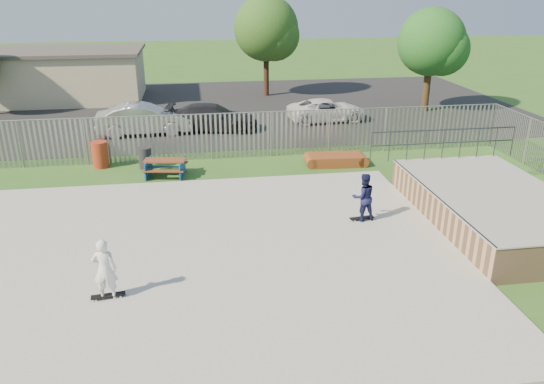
{
  "coord_description": "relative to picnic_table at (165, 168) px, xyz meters",
  "views": [
    {
      "loc": [
        0.31,
        -13.14,
        7.19
      ],
      "look_at": [
        2.59,
        2.0,
        1.1
      ],
      "focal_mm": 35.0,
      "sensor_mm": 36.0,
      "label": 1
    }
  ],
  "objects": [
    {
      "name": "trash_bin_red",
      "position": [
        -2.7,
        1.51,
        0.2
      ],
      "size": [
        0.65,
        0.65,
        1.09
      ],
      "primitive_type": "cylinder",
      "color": "maroon",
      "rests_on": "ground"
    },
    {
      "name": "skater_white",
      "position": [
        -1.03,
        -8.91,
        0.58
      ],
      "size": [
        0.58,
        0.4,
        1.55
      ],
      "primitive_type": "imported",
      "rotation": [
        0.0,
        0.0,
        3.09
      ],
      "color": "white",
      "rests_on": "concrete_slab"
    },
    {
      "name": "quarter_pipe",
      "position": [
        10.41,
        -6.04,
        0.21
      ],
      "size": [
        5.5,
        7.05,
        2.19
      ],
      "color": "tan",
      "rests_on": "ground"
    },
    {
      "name": "car_silver",
      "position": [
        -1.26,
        6.45,
        0.44
      ],
      "size": [
        4.74,
        1.88,
        1.53
      ],
      "primitive_type": "imported",
      "rotation": [
        0.0,
        0.0,
        1.63
      ],
      "color": "silver",
      "rests_on": "parking_lot"
    },
    {
      "name": "tree_right",
      "position": [
        14.86,
        9.27,
        3.63
      ],
      "size": [
        3.84,
        3.84,
        5.92
      ],
      "color": "#43321B",
      "rests_on": "ground"
    },
    {
      "name": "car_dark",
      "position": [
        2.18,
        6.67,
        0.35
      ],
      "size": [
        4.88,
        2.58,
        1.35
      ],
      "primitive_type": "imported",
      "rotation": [
        0.0,
        0.0,
        1.42
      ],
      "color": "black",
      "rests_on": "parking_lot"
    },
    {
      "name": "tree_mid",
      "position": [
        6.17,
        15.24,
        4.02
      ],
      "size": [
        4.2,
        4.2,
        6.48
      ],
      "color": "#3A2117",
      "rests_on": "ground"
    },
    {
      "name": "picnic_table",
      "position": [
        0.0,
        0.0,
        0.0
      ],
      "size": [
        1.79,
        1.55,
        0.68
      ],
      "rotation": [
        0.0,
        0.0,
        -0.15
      ],
      "color": "brown",
      "rests_on": "ground"
    },
    {
      "name": "concrete_slab",
      "position": [
        0.92,
        -7.08,
        -0.27
      ],
      "size": [
        15.0,
        12.0,
        0.15
      ],
      "primitive_type": "cube",
      "color": "#A4A39E",
      "rests_on": "ground"
    },
    {
      "name": "trash_bin_grey",
      "position": [
        -0.85,
        1.1,
        0.09
      ],
      "size": [
        0.53,
        0.53,
        0.88
      ],
      "primitive_type": "cylinder",
      "color": "#252427",
      "rests_on": "ground"
    },
    {
      "name": "car_white",
      "position": [
        8.5,
        7.71,
        0.28
      ],
      "size": [
        4.5,
        2.36,
        1.21
      ],
      "primitive_type": "imported",
      "rotation": [
        0.0,
        0.0,
        1.65
      ],
      "color": "white",
      "rests_on": "parking_lot"
    },
    {
      "name": "ground",
      "position": [
        0.92,
        -7.08,
        -0.35
      ],
      "size": [
        120.0,
        120.0,
        0.0
      ],
      "primitive_type": "plane",
      "color": "#2F6221",
      "rests_on": "ground"
    },
    {
      "name": "skateboard_b",
      "position": [
        -1.03,
        -8.91,
        -0.16
      ],
      "size": [
        0.82,
        0.3,
        0.08
      ],
      "rotation": [
        0.0,
        0.0,
        0.13
      ],
      "color": "black",
      "rests_on": "concrete_slab"
    },
    {
      "name": "funbox",
      "position": [
        7.04,
        0.36,
        -0.13
      ],
      "size": [
        2.22,
        1.2,
        0.43
      ],
      "rotation": [
        0.0,
        0.0,
        -0.06
      ],
      "color": "brown",
      "rests_on": "ground"
    },
    {
      "name": "skateboard_a",
      "position": [
        6.34,
        -5.49,
        -0.16
      ],
      "size": [
        0.82,
        0.3,
        0.08
      ],
      "rotation": [
        0.0,
        0.0,
        0.13
      ],
      "color": "black",
      "rests_on": "concrete_slab"
    },
    {
      "name": "skater_navy",
      "position": [
        6.34,
        -5.49,
        0.58
      ],
      "size": [
        0.82,
        0.68,
        1.55
      ],
      "primitive_type": "imported",
      "rotation": [
        0.0,
        0.0,
        3.27
      ],
      "color": "#151842",
      "rests_on": "concrete_slab"
    },
    {
      "name": "parking_lot",
      "position": [
        0.92,
        11.92,
        -0.34
      ],
      "size": [
        40.0,
        18.0,
        0.02
      ],
      "primitive_type": "cube",
      "color": "black",
      "rests_on": "ground"
    },
    {
      "name": "building",
      "position": [
        -7.08,
        15.92,
        1.26
      ],
      "size": [
        10.4,
        6.4,
        3.2
      ],
      "color": "#BDB391",
      "rests_on": "ground"
    },
    {
      "name": "fence",
      "position": [
        1.92,
        -2.5,
        0.65
      ],
      "size": [
        26.04,
        16.02,
        2.0
      ],
      "color": "gray",
      "rests_on": "ground"
    }
  ]
}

